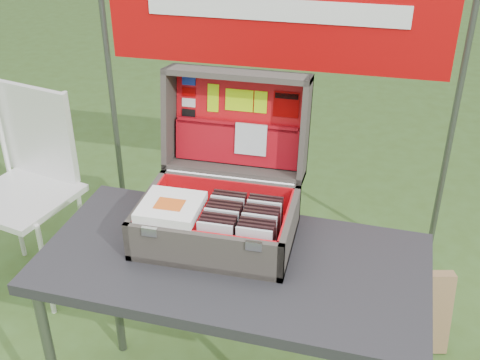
% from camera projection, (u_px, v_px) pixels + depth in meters
% --- Properties ---
extents(table, '(1.28, 0.68, 0.79)m').
position_uv_depth(table, '(233.00, 346.00, 2.15)').
color(table, black).
rests_on(table, ground).
extents(table_top, '(1.28, 0.68, 0.04)m').
position_uv_depth(table_top, '(233.00, 263.00, 1.96)').
color(table_top, black).
rests_on(table_top, ground).
extents(table_leg_bl, '(0.04, 0.04, 0.75)m').
position_uv_depth(table_leg_bl, '(114.00, 283.00, 2.48)').
color(table_leg_bl, '#59595B').
rests_on(table_leg_bl, ground).
extents(table_leg_br, '(0.04, 0.04, 0.75)m').
position_uv_depth(table_leg_br, '(396.00, 327.00, 2.26)').
color(table_leg_br, '#59595B').
rests_on(table_leg_br, ground).
extents(suitcase, '(0.51, 0.53, 0.49)m').
position_uv_depth(suitcase, '(220.00, 168.00, 1.98)').
color(suitcase, '#46413C').
rests_on(suitcase, table).
extents(suitcase_base_bottom, '(0.51, 0.37, 0.02)m').
position_uv_depth(suitcase_base_bottom, '(217.00, 236.00, 2.04)').
color(suitcase_base_bottom, '#46413C').
rests_on(suitcase_base_bottom, table_top).
extents(suitcase_base_wall_front, '(0.51, 0.02, 0.14)m').
position_uv_depth(suitcase_base_wall_front, '(202.00, 252.00, 1.87)').
color(suitcase_base_wall_front, '#46413C').
rests_on(suitcase_base_wall_front, table_top).
extents(suitcase_base_wall_back, '(0.51, 0.02, 0.14)m').
position_uv_depth(suitcase_base_wall_back, '(229.00, 196.00, 2.16)').
color(suitcase_base_wall_back, '#46413C').
rests_on(suitcase_base_wall_back, table_top).
extents(suitcase_base_wall_left, '(0.02, 0.37, 0.14)m').
position_uv_depth(suitcase_base_wall_left, '(147.00, 213.00, 2.06)').
color(suitcase_base_wall_left, '#46413C').
rests_on(suitcase_base_wall_left, table_top).
extents(suitcase_base_wall_right, '(0.02, 0.37, 0.14)m').
position_uv_depth(suitcase_base_wall_right, '(290.00, 232.00, 1.96)').
color(suitcase_base_wall_right, '#46413C').
rests_on(suitcase_base_wall_right, table_top).
extents(suitcase_liner_floor, '(0.47, 0.33, 0.01)m').
position_uv_depth(suitcase_liner_floor, '(217.00, 233.00, 2.04)').
color(suitcase_liner_floor, red).
rests_on(suitcase_liner_floor, suitcase_base_bottom).
extents(suitcase_latch_left, '(0.05, 0.01, 0.03)m').
position_uv_depth(suitcase_latch_left, '(149.00, 232.00, 1.86)').
color(suitcase_latch_left, silver).
rests_on(suitcase_latch_left, suitcase_base_wall_front).
extents(suitcase_latch_right, '(0.05, 0.01, 0.03)m').
position_uv_depth(suitcase_latch_right, '(254.00, 246.00, 1.80)').
color(suitcase_latch_right, silver).
rests_on(suitcase_latch_right, suitcase_base_wall_front).
extents(suitcase_hinge, '(0.46, 0.02, 0.02)m').
position_uv_depth(suitcase_hinge, '(230.00, 178.00, 2.13)').
color(suitcase_hinge, silver).
rests_on(suitcase_hinge, suitcase_base_wall_back).
extents(suitcase_lid_back, '(0.51, 0.08, 0.37)m').
position_uv_depth(suitcase_lid_back, '(240.00, 119.00, 2.19)').
color(suitcase_lid_back, '#46413C').
rests_on(suitcase_lid_back, suitcase_base_wall_back).
extents(suitcase_lid_rim_far, '(0.51, 0.14, 0.04)m').
position_uv_depth(suitcase_lid_rim_far, '(238.00, 74.00, 2.07)').
color(suitcase_lid_rim_far, '#46413C').
rests_on(suitcase_lid_rim_far, suitcase_lid_back).
extents(suitcase_lid_rim_near, '(0.51, 0.14, 0.04)m').
position_uv_depth(suitcase_lid_rim_near, '(234.00, 169.00, 2.19)').
color(suitcase_lid_rim_near, '#46413C').
rests_on(suitcase_lid_rim_near, suitcase_lid_back).
extents(suitcase_lid_rim_left, '(0.02, 0.20, 0.39)m').
position_uv_depth(suitcase_lid_rim_left, '(170.00, 117.00, 2.18)').
color(suitcase_lid_rim_left, '#46413C').
rests_on(suitcase_lid_rim_left, suitcase_lid_back).
extents(suitcase_lid_rim_right, '(0.02, 0.20, 0.39)m').
position_uv_depth(suitcase_lid_rim_right, '(305.00, 130.00, 2.08)').
color(suitcase_lid_rim_right, '#46413C').
rests_on(suitcase_lid_rim_right, suitcase_lid_back).
extents(suitcase_lid_liner, '(0.47, 0.06, 0.32)m').
position_uv_depth(suitcase_lid_liner, '(239.00, 120.00, 2.17)').
color(suitcase_lid_liner, red).
rests_on(suitcase_lid_liner, suitcase_lid_back).
extents(suitcase_liner_wall_front, '(0.47, 0.01, 0.12)m').
position_uv_depth(suitcase_liner_wall_front, '(203.00, 247.00, 1.87)').
color(suitcase_liner_wall_front, red).
rests_on(suitcase_liner_wall_front, suitcase_base_bottom).
extents(suitcase_liner_wall_back, '(0.47, 0.01, 0.12)m').
position_uv_depth(suitcase_liner_wall_back, '(228.00, 195.00, 2.14)').
color(suitcase_liner_wall_back, red).
rests_on(suitcase_liner_wall_back, suitcase_base_bottom).
extents(suitcase_liner_wall_left, '(0.01, 0.33, 0.12)m').
position_uv_depth(suitcase_liner_wall_left, '(151.00, 211.00, 2.05)').
color(suitcase_liner_wall_left, red).
rests_on(suitcase_liner_wall_left, suitcase_base_bottom).
extents(suitcase_liner_wall_right, '(0.01, 0.33, 0.12)m').
position_uv_depth(suitcase_liner_wall_right, '(286.00, 228.00, 1.96)').
color(suitcase_liner_wall_right, red).
rests_on(suitcase_liner_wall_right, suitcase_base_bottom).
extents(suitcase_lid_pocket, '(0.45, 0.06, 0.15)m').
position_uv_depth(suitcase_lid_pocket, '(237.00, 144.00, 2.19)').
color(suitcase_lid_pocket, '#9C0A14').
rests_on(suitcase_lid_pocket, suitcase_lid_liner).
extents(suitcase_pocket_edge, '(0.44, 0.02, 0.02)m').
position_uv_depth(suitcase_pocket_edge, '(237.00, 125.00, 2.16)').
color(suitcase_pocket_edge, '#9C0A14').
rests_on(suitcase_pocket_edge, suitcase_lid_pocket).
extents(suitcase_pocket_cd, '(0.11, 0.03, 0.11)m').
position_uv_depth(suitcase_pocket_cd, '(251.00, 139.00, 2.15)').
color(suitcase_pocket_cd, silver).
rests_on(suitcase_pocket_cd, suitcase_lid_pocket).
extents(lid_sticker_cc_a, '(0.05, 0.01, 0.03)m').
position_uv_depth(lid_sticker_cc_a, '(189.00, 81.00, 2.16)').
color(lid_sticker_cc_a, '#1933B2').
rests_on(lid_sticker_cc_a, suitcase_lid_liner).
extents(lid_sticker_cc_b, '(0.05, 0.01, 0.03)m').
position_uv_depth(lid_sticker_cc_b, '(189.00, 92.00, 2.17)').
color(lid_sticker_cc_b, '#990000').
rests_on(lid_sticker_cc_b, suitcase_lid_liner).
extents(lid_sticker_cc_c, '(0.05, 0.01, 0.03)m').
position_uv_depth(lid_sticker_cc_c, '(189.00, 103.00, 2.19)').
color(lid_sticker_cc_c, white).
rests_on(lid_sticker_cc_c, suitcase_lid_liner).
extents(lid_sticker_cc_d, '(0.05, 0.01, 0.03)m').
position_uv_depth(lid_sticker_cc_d, '(189.00, 113.00, 2.20)').
color(lid_sticker_cc_d, black).
rests_on(lid_sticker_cc_d, suitcase_lid_liner).
extents(lid_card_neon_tall, '(0.04, 0.02, 0.10)m').
position_uv_depth(lid_card_neon_tall, '(213.00, 98.00, 2.16)').
color(lid_card_neon_tall, '#AFEA0B').
rests_on(lid_card_neon_tall, suitcase_lid_liner).
extents(lid_card_neon_main, '(0.10, 0.02, 0.08)m').
position_uv_depth(lid_card_neon_main, '(239.00, 100.00, 2.14)').
color(lid_card_neon_main, '#AFEA0B').
rests_on(lid_card_neon_main, suitcase_lid_liner).
extents(lid_card_neon_small, '(0.05, 0.02, 0.08)m').
position_uv_depth(lid_card_neon_small, '(261.00, 102.00, 2.13)').
color(lid_card_neon_small, '#AFEA0B').
rests_on(lid_card_neon_small, suitcase_lid_liner).
extents(lid_sticker_band, '(0.09, 0.02, 0.09)m').
position_uv_depth(lid_sticker_band, '(286.00, 104.00, 2.11)').
color(lid_sticker_band, '#990000').
rests_on(lid_sticker_band, suitcase_lid_liner).
extents(lid_sticker_band_bar, '(0.08, 0.01, 0.02)m').
position_uv_depth(lid_sticker_band_bar, '(287.00, 96.00, 2.10)').
color(lid_sticker_band_bar, black).
rests_on(lid_sticker_band_bar, suitcase_lid_liner).
extents(cd_left_0, '(0.11, 0.01, 0.13)m').
position_uv_depth(cd_left_0, '(215.00, 241.00, 1.88)').
color(cd_left_0, silver).
rests_on(cd_left_0, suitcase_liner_floor).
extents(cd_left_1, '(0.11, 0.01, 0.13)m').
position_uv_depth(cd_left_1, '(217.00, 238.00, 1.90)').
color(cd_left_1, black).
rests_on(cd_left_1, suitcase_liner_floor).
extents(cd_left_2, '(0.11, 0.01, 0.13)m').
position_uv_depth(cd_left_2, '(218.00, 234.00, 1.91)').
color(cd_left_2, black).
rests_on(cd_left_2, suitcase_liner_floor).
extents(cd_left_3, '(0.11, 0.01, 0.13)m').
position_uv_depth(cd_left_3, '(220.00, 231.00, 1.93)').
color(cd_left_3, black).
rests_on(cd_left_3, suitcase_liner_floor).
extents(cd_left_4, '(0.11, 0.01, 0.13)m').
position_uv_depth(cd_left_4, '(222.00, 227.00, 1.95)').
color(cd_left_4, silver).
rests_on(cd_left_4, suitcase_liner_floor).
extents(cd_left_5, '(0.11, 0.01, 0.13)m').
position_uv_depth(cd_left_5, '(223.00, 224.00, 1.96)').
color(cd_left_5, black).
rests_on(cd_left_5, suitcase_liner_floor).
extents(cd_left_6, '(0.11, 0.01, 0.13)m').
position_uv_depth(cd_left_6, '(225.00, 220.00, 1.98)').
color(cd_left_6, black).
rests_on(cd_left_6, suitcase_liner_floor).
extents(cd_left_7, '(0.11, 0.01, 0.13)m').
position_uv_depth(cd_left_7, '(226.00, 217.00, 2.00)').
color(cd_left_7, black).
rests_on(cd_left_7, suitcase_liner_floor).
extents(cd_left_8, '(0.11, 0.01, 0.13)m').
position_uv_depth(cd_left_8, '(228.00, 214.00, 2.02)').
color(cd_left_8, silver).
rests_on(cd_left_8, suitcase_liner_floor).
extents(cd_left_9, '(0.11, 0.01, 0.13)m').
position_uv_depth(cd_left_9, '(229.00, 211.00, 2.03)').
color(cd_left_9, black).
rests_on(cd_left_9, suitcase_liner_floor).
extents(cd_left_10, '(0.11, 0.01, 0.13)m').
position_uv_depth(cd_left_10, '(230.00, 208.00, 2.05)').
color(cd_left_10, black).
rests_on(cd_left_10, suitcase_liner_floor).
extents(cd_right_0, '(0.11, 0.01, 0.13)m').
position_uv_depth(cd_right_0, '(254.00, 247.00, 1.85)').
color(cd_right_0, silver).
rests_on(cd_right_0, suitcase_liner_floor).
extents(cd_right_1, '(0.11, 0.01, 0.13)m').
position_uv_depth(cd_right_1, '(255.00, 243.00, 1.87)').
color(cd_right_1, black).
rests_on(cd_right_1, suitcase_liner_floor).
extents(cd_right_2, '(0.11, 0.01, 0.13)m').
position_uv_depth(cd_right_2, '(256.00, 239.00, 1.89)').
color(cd_right_2, black).
rests_on(cd_right_2, suitcase_liner_floor).
extents(cd_right_3, '(0.11, 0.01, 0.13)m').
position_uv_depth(cd_right_3, '(258.00, 236.00, 1.91)').
color(cd_right_3, black).
rests_on(cd_right_3, suitcase_liner_floor).
extents(cd_right_4, '(0.11, 0.01, 0.13)m').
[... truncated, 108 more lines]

